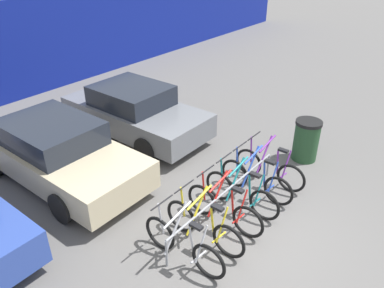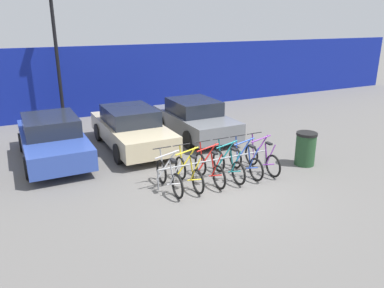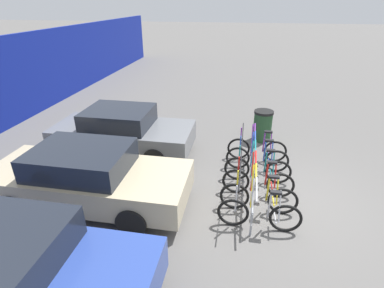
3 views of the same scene
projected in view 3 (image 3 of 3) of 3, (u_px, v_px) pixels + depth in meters
The scene contains 12 objects.
ground_plane at pixel (278, 196), 7.25m from camera, with size 120.00×120.00×0.00m, color #605E5B.
bike_rack at pixel (252, 171), 7.37m from camera, with size 3.53×0.04×0.57m.
bicycle_silver at pixel (259, 214), 6.07m from camera, with size 0.68×1.71×1.05m.
bicycle_yellow at pixel (258, 197), 6.58m from camera, with size 0.68×1.71×1.05m.
bicycle_red at pixel (258, 182), 7.14m from camera, with size 0.68×1.71×1.05m.
bicycle_teal at pixel (257, 169), 7.68m from camera, with size 0.68×1.71×1.05m.
bicycle_blue at pixel (257, 158), 8.19m from camera, with size 0.68×1.71×1.05m.
bicycle_purple at pixel (257, 149), 8.71m from camera, with size 0.68×1.71×1.05m.
car_blue at pixel (4, 270), 4.43m from camera, with size 1.91×4.48×1.40m.
car_beige at pixel (88, 177), 6.74m from camera, with size 1.91×4.50×1.40m.
car_grey at pixel (123, 131), 9.06m from camera, with size 1.91×4.15×1.40m.
trash_bin at pixel (263, 126), 9.93m from camera, with size 0.63×0.63×1.03m.
Camera 3 is at (-6.25, 1.01, 4.30)m, focal length 28.00 mm.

